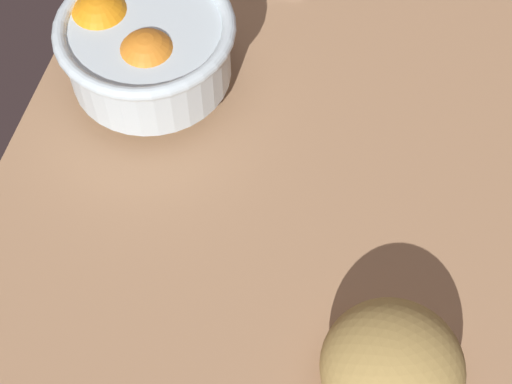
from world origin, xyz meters
The scene contains 3 objects.
ground_plane centered at (0.00, 0.00, -1.50)cm, with size 79.85×63.24×3.00cm, color #A77D59.
fruit_bowl centered at (-1.15, -18.49, 6.56)cm, with size 20.25×20.25×11.31cm.
bread_loaf centered at (28.68, 14.29, 4.60)cm, with size 13.17×13.07×9.20cm, color #AD8D4C.
Camera 1 is at (53.10, 7.53, 70.75)cm, focal length 53.11 mm.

